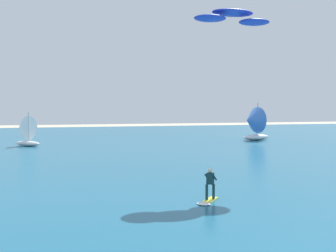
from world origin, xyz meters
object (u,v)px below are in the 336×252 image
(sailboat_mid_right, at_px, (253,123))
(kite, at_px, (233,17))
(kitesurfer, at_px, (209,190))
(sailboat_trailing, at_px, (24,130))

(sailboat_mid_right, bearing_deg, kite, -119.59)
(kitesurfer, bearing_deg, sailboat_mid_right, 59.46)
(sailboat_trailing, bearing_deg, kitesurfer, -69.09)
(kitesurfer, distance_m, sailboat_mid_right, 37.46)
(kitesurfer, height_order, kite, kite)
(sailboat_mid_right, bearing_deg, sailboat_trailing, -179.45)
(kite, distance_m, sailboat_mid_right, 33.02)
(kite, distance_m, sailboat_trailing, 32.70)
(sailboat_trailing, distance_m, sailboat_mid_right, 31.21)
(kite, relative_size, sailboat_mid_right, 0.99)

